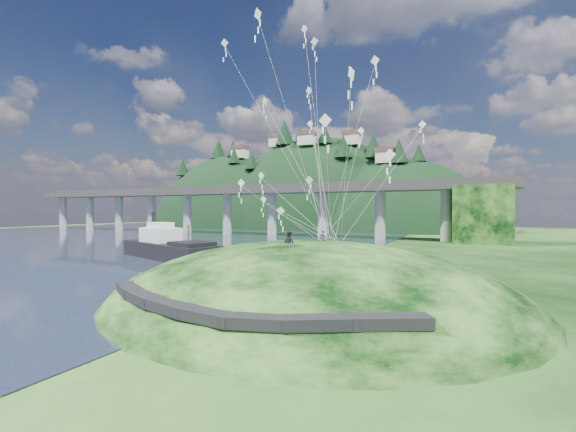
% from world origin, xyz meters
% --- Properties ---
extents(ground, '(320.00, 320.00, 0.00)m').
position_xyz_m(ground, '(0.00, 0.00, 0.00)').
color(ground, black).
rests_on(ground, ground).
extents(water, '(240.00, 240.00, 0.00)m').
position_xyz_m(water, '(-72.00, 30.00, 0.01)').
color(water, '#2A344D').
rests_on(water, ground).
extents(grass_hill, '(36.00, 32.00, 13.00)m').
position_xyz_m(grass_hill, '(8.00, 2.00, -1.50)').
color(grass_hill, black).
rests_on(grass_hill, ground).
extents(footpath, '(22.29, 5.84, 0.83)m').
position_xyz_m(footpath, '(7.46, -9.74, 2.08)').
color(footpath, black).
rests_on(footpath, ground).
extents(bridge, '(160.00, 11.00, 15.00)m').
position_xyz_m(bridge, '(-26.46, 70.07, 9.70)').
color(bridge, '#2D2B2B').
rests_on(bridge, ground).
extents(far_ridge, '(153.00, 70.00, 94.50)m').
position_xyz_m(far_ridge, '(-43.58, 122.17, -7.44)').
color(far_ridge, black).
rests_on(far_ridge, ground).
extents(work_barge, '(21.50, 12.19, 7.28)m').
position_xyz_m(work_barge, '(-22.50, 18.03, 1.82)').
color(work_barge, black).
rests_on(work_barge, ground).
extents(wooden_dock, '(13.08, 5.78, 0.93)m').
position_xyz_m(wooden_dock, '(-2.91, 6.45, 0.41)').
color(wooden_dock, '#332715').
rests_on(wooden_dock, ground).
extents(kite_flyers, '(2.28, 4.59, 1.91)m').
position_xyz_m(kite_flyers, '(7.29, 1.13, 5.88)').
color(kite_flyers, '#22232E').
rests_on(kite_flyers, ground).
extents(kite_swarm, '(17.79, 17.29, 21.53)m').
position_xyz_m(kite_swarm, '(6.91, 3.82, 16.23)').
color(kite_swarm, white).
rests_on(kite_swarm, ground).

